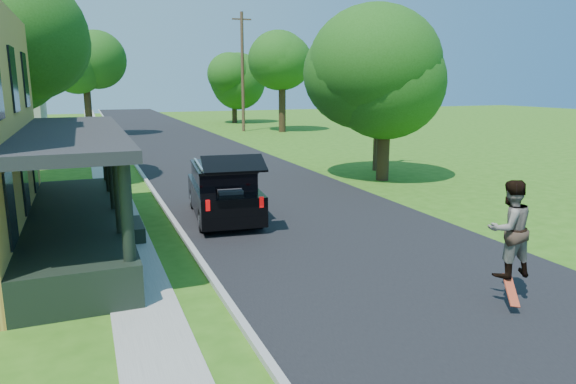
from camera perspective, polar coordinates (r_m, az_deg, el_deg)
name	(u,v)px	position (r m, az deg, el deg)	size (l,w,h in m)	color
ground	(417,286)	(11.64, 14.10, -10.14)	(140.00, 140.00, 0.00)	#306313
street	(208,160)	(29.70, -8.90, 3.56)	(8.00, 120.00, 0.02)	black
curb	(134,164)	(29.09, -16.71, 3.02)	(0.15, 120.00, 0.12)	#9D9D98
sidewalk	(104,165)	(29.01, -19.76, 2.79)	(1.30, 120.00, 0.03)	gray
black_suv	(224,191)	(16.71, -7.17, 0.09)	(2.40, 5.13, 2.31)	black
skateboarder	(509,229)	(10.91, 23.36, -3.76)	(0.99, 0.80, 1.94)	black
skateboard	(511,291)	(10.95, 23.52, -10.07)	(0.42, 0.59, 0.49)	#A62A0E
tree_left_far	(84,63)	(44.80, -21.71, 13.22)	(6.20, 6.35, 8.69)	black
tree_right_near	(385,66)	(23.26, 10.76, 13.61)	(6.00, 5.77, 8.00)	black
tree_right_mid	(281,58)	(46.01, -0.73, 14.69)	(6.43, 6.10, 9.45)	black
tree_right_far	(233,74)	(56.71, -6.11, 12.89)	(6.32, 6.10, 8.15)	black
utility_pole_near	(377,93)	(25.82, 9.91, 10.83)	(1.47, 0.33, 7.42)	#442B1F
utility_pole_far	(243,71)	(46.74, -5.06, 13.25)	(1.70, 0.29, 10.32)	#442B1F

